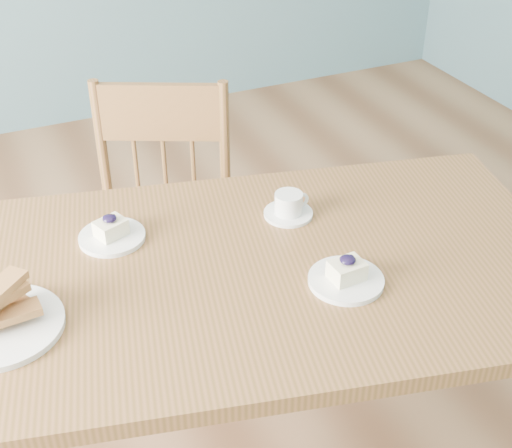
# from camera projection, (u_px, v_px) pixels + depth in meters

# --- Properties ---
(room) EXTENTS (5.01, 5.01, 2.71)m
(room) POSITION_uv_depth(u_px,v_px,m) (144.00, 2.00, 1.14)
(room) COLOR #926744
(room) RESTS_ON ground
(dining_table) EXTENTS (1.51, 1.07, 0.74)m
(dining_table) POSITION_uv_depth(u_px,v_px,m) (263.00, 290.00, 1.62)
(dining_table) COLOR brown
(dining_table) RESTS_ON ground
(dining_chair) EXTENTS (0.54, 0.53, 0.90)m
(dining_chair) POSITION_uv_depth(u_px,v_px,m) (163.00, 235.00, 2.16)
(dining_chair) COLOR brown
(dining_chair) RESTS_ON ground
(cheesecake_plate_near) EXTENTS (0.16, 0.16, 0.07)m
(cheesecake_plate_near) POSITION_uv_depth(u_px,v_px,m) (346.00, 276.00, 1.52)
(cheesecake_plate_near) COLOR white
(cheesecake_plate_near) RESTS_ON dining_table
(cheesecake_plate_far) EXTENTS (0.15, 0.15, 0.06)m
(cheesecake_plate_far) POSITION_uv_depth(u_px,v_px,m) (112.00, 233.00, 1.65)
(cheesecake_plate_far) COLOR white
(cheesecake_plate_far) RESTS_ON dining_table
(coffee_cup) EXTENTS (0.12, 0.12, 0.06)m
(coffee_cup) POSITION_uv_depth(u_px,v_px,m) (289.00, 206.00, 1.73)
(coffee_cup) COLOR white
(coffee_cup) RESTS_ON dining_table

